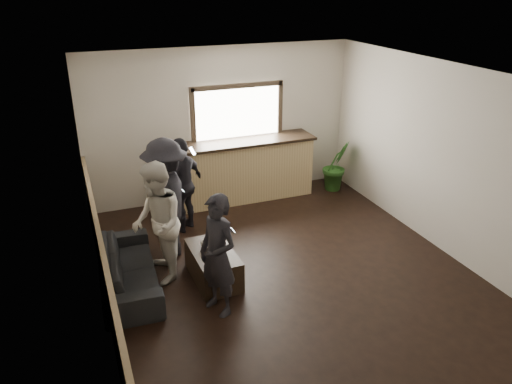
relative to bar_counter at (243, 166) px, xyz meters
name	(u,v)px	position (x,y,z in m)	size (l,w,h in m)	color
ground	(287,272)	(-0.30, -2.70, -0.64)	(5.00, 6.00, 0.01)	black
room_shell	(237,185)	(-1.04, -2.70, 0.83)	(5.01, 6.01, 2.80)	silver
bar_counter	(243,166)	(0.00, 0.00, 0.00)	(2.70, 0.68, 2.13)	tan
sofa	(128,268)	(-2.45, -2.21, -0.37)	(1.87, 0.73, 0.54)	black
coffee_table	(213,265)	(-1.33, -2.47, -0.42)	(0.55, 0.99, 0.44)	black
cup_a	(205,244)	(-1.40, -2.34, -0.15)	(0.13, 0.13, 0.10)	silver
cup_b	(223,252)	(-1.22, -2.62, -0.16)	(0.09, 0.09, 0.09)	silver
potted_plant	(336,165)	(1.85, -0.26, -0.14)	(0.55, 0.44, 0.99)	#2D6623
person_a	(218,256)	(-1.46, -3.17, 0.15)	(0.58, 0.68, 1.58)	black
person_b	(157,224)	(-2.00, -2.18, 0.21)	(0.67, 0.84, 1.70)	beige
person_c	(167,198)	(-1.73, -1.53, 0.26)	(0.74, 1.21, 1.81)	black
person_d	(183,185)	(-1.32, -0.83, 0.15)	(0.96, 0.90, 1.58)	black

